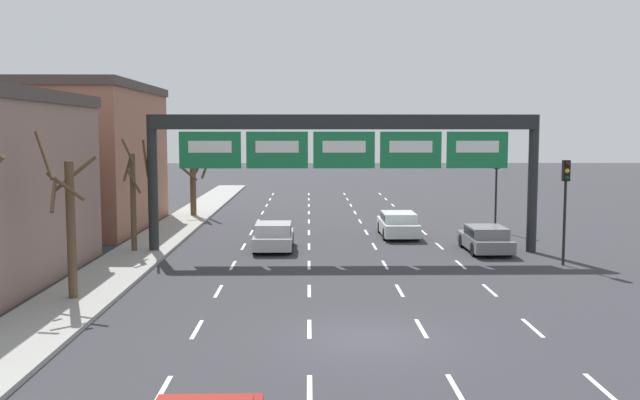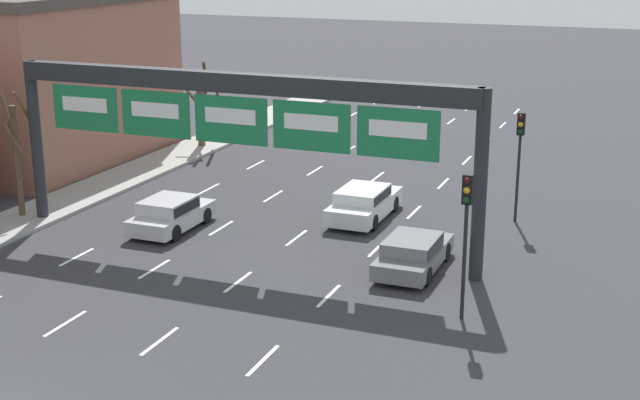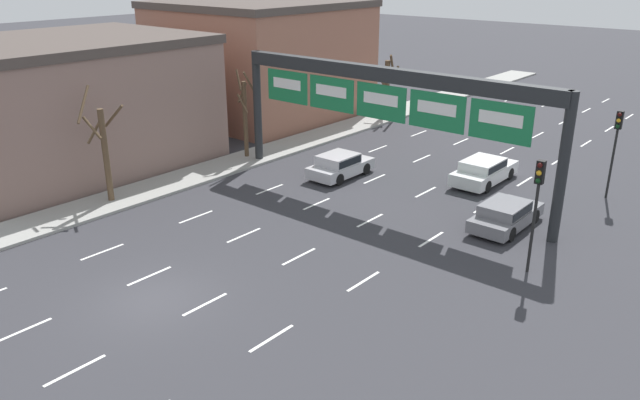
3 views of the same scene
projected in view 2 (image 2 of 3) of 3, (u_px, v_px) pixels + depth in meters
lane_dashes at (229, 253)px, 32.97m from camera, size 10.02×67.00×0.01m
sign_gantry at (234, 108)px, 32.13m from camera, size 18.57×0.70×6.58m
building_far at (12, 75)px, 46.94m from camera, size 13.03×13.57×8.61m
car_white at (364, 202)px, 36.78m from camera, size 1.93×4.66×1.37m
car_grey at (413, 252)px, 31.03m from camera, size 1.87×4.33×1.26m
car_silver at (170, 213)px, 35.34m from camera, size 1.89×4.07×1.35m
traffic_light_near_gantry at (520, 145)px, 35.74m from camera, size 0.30×0.35×4.53m
traffic_light_mid_block at (466, 217)px, 26.32m from camera, size 0.30×0.35×4.56m
tree_bare_closest at (202, 103)px, 48.91m from camera, size 2.17×2.17×4.72m
tree_bare_second at (17, 152)px, 36.24m from camera, size 1.19×1.34×5.31m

